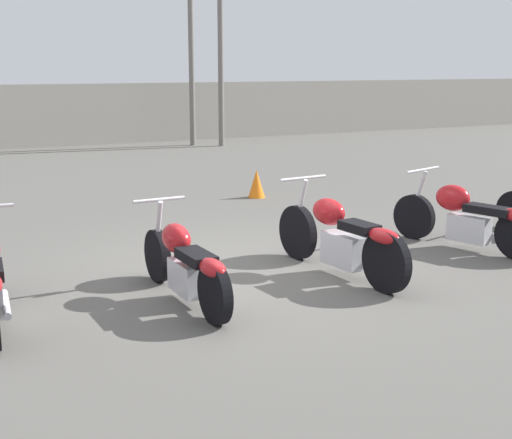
{
  "coord_description": "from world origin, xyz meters",
  "views": [
    {
      "loc": [
        -3.44,
        -7.08,
        2.33
      ],
      "look_at": [
        0.0,
        -0.19,
        0.65
      ],
      "focal_mm": 50.0,
      "sensor_mm": 36.0,
      "label": 1
    }
  ],
  "objects_px": {
    "light_pole_left": "(190,0)",
    "motorcycle_slot_3": "(341,238)",
    "motorcycle_slot_2": "(186,264)",
    "traffic_cone_near": "(257,184)",
    "motorcycle_slot_4": "(467,217)",
    "light_pole_right": "(220,1)"
  },
  "relations": [
    {
      "from": "motorcycle_slot_2",
      "to": "motorcycle_slot_4",
      "type": "bearing_deg",
      "value": 3.44
    },
    {
      "from": "light_pole_right",
      "to": "traffic_cone_near",
      "type": "distance_m",
      "value": 9.12
    },
    {
      "from": "light_pole_left",
      "to": "traffic_cone_near",
      "type": "height_order",
      "value": "light_pole_left"
    },
    {
      "from": "motorcycle_slot_2",
      "to": "traffic_cone_near",
      "type": "xyz_separation_m",
      "value": [
        3.2,
        4.81,
        -0.15
      ]
    },
    {
      "from": "motorcycle_slot_3",
      "to": "motorcycle_slot_4",
      "type": "bearing_deg",
      "value": 1.41
    },
    {
      "from": "motorcycle_slot_3",
      "to": "motorcycle_slot_2",
      "type": "bearing_deg",
      "value": 177.08
    },
    {
      "from": "motorcycle_slot_4",
      "to": "traffic_cone_near",
      "type": "bearing_deg",
      "value": 82.6
    },
    {
      "from": "light_pole_left",
      "to": "motorcycle_slot_4",
      "type": "bearing_deg",
      "value": -95.83
    },
    {
      "from": "motorcycle_slot_4",
      "to": "traffic_cone_near",
      "type": "distance_m",
      "value": 4.53
    },
    {
      "from": "light_pole_left",
      "to": "motorcycle_slot_3",
      "type": "distance_m",
      "value": 13.99
    },
    {
      "from": "motorcycle_slot_3",
      "to": "traffic_cone_near",
      "type": "height_order",
      "value": "motorcycle_slot_3"
    },
    {
      "from": "light_pole_right",
      "to": "motorcycle_slot_3",
      "type": "relative_size",
      "value": 3.03
    },
    {
      "from": "motorcycle_slot_2",
      "to": "motorcycle_slot_3",
      "type": "bearing_deg",
      "value": 1.17
    },
    {
      "from": "light_pole_left",
      "to": "traffic_cone_near",
      "type": "distance_m",
      "value": 9.43
    },
    {
      "from": "motorcycle_slot_2",
      "to": "motorcycle_slot_3",
      "type": "relative_size",
      "value": 0.92
    },
    {
      "from": "motorcycle_slot_2",
      "to": "light_pole_right",
      "type": "bearing_deg",
      "value": 63.15
    },
    {
      "from": "motorcycle_slot_3",
      "to": "motorcycle_slot_4",
      "type": "relative_size",
      "value": 1.09
    },
    {
      "from": "light_pole_left",
      "to": "motorcycle_slot_3",
      "type": "xyz_separation_m",
      "value": [
        -3.39,
        -13.07,
        -3.67
      ]
    },
    {
      "from": "light_pole_right",
      "to": "motorcycle_slot_3",
      "type": "height_order",
      "value": "light_pole_right"
    },
    {
      "from": "traffic_cone_near",
      "to": "motorcycle_slot_3",
      "type": "bearing_deg",
      "value": -105.44
    },
    {
      "from": "motorcycle_slot_3",
      "to": "traffic_cone_near",
      "type": "distance_m",
      "value": 4.9
    },
    {
      "from": "motorcycle_slot_2",
      "to": "motorcycle_slot_4",
      "type": "xyz_separation_m",
      "value": [
        3.98,
        0.35,
        0.03
      ]
    }
  ]
}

